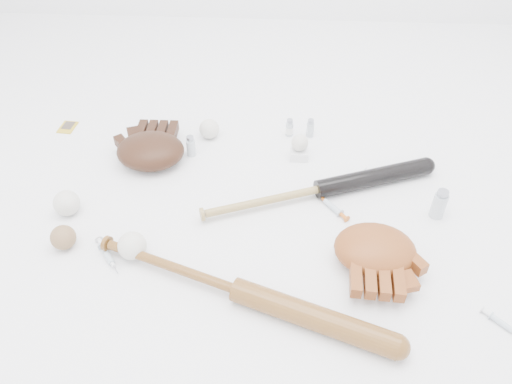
# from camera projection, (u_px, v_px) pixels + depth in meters

# --- Properties ---
(bat_dark) EXTENTS (0.80, 0.35, 0.06)m
(bat_dark) POSITION_uv_depth(u_px,v_px,m) (319.00, 189.00, 1.61)
(bat_dark) COLOR black
(bat_dark) RESTS_ON ground
(bat_wood) EXTENTS (0.86, 0.37, 0.07)m
(bat_wood) POSITION_uv_depth(u_px,v_px,m) (238.00, 290.00, 1.32)
(bat_wood) COLOR brown
(bat_wood) RESTS_ON ground
(glove_dark) EXTENTS (0.28, 0.28, 0.10)m
(glove_dark) POSITION_uv_depth(u_px,v_px,m) (150.00, 150.00, 1.73)
(glove_dark) COLOR black
(glove_dark) RESTS_ON ground
(glove_tan) EXTENTS (0.29, 0.29, 0.10)m
(glove_tan) POSITION_uv_depth(u_px,v_px,m) (375.00, 249.00, 1.40)
(glove_tan) COLOR brown
(glove_tan) RESTS_ON ground
(trading_card) EXTENTS (0.06, 0.08, 0.00)m
(trading_card) POSITION_uv_depth(u_px,v_px,m) (68.00, 127.00, 1.92)
(trading_card) COLOR gold
(trading_card) RESTS_ON ground
(pedestal) EXTENTS (0.06, 0.06, 0.03)m
(pedestal) POSITION_uv_depth(u_px,v_px,m) (299.00, 153.00, 1.77)
(pedestal) COLOR white
(pedestal) RESTS_ON ground
(baseball_on_pedestal) EXTENTS (0.06, 0.06, 0.06)m
(baseball_on_pedestal) POSITION_uv_depth(u_px,v_px,m) (300.00, 143.00, 1.74)
(baseball_on_pedestal) COLOR silver
(baseball_on_pedestal) RESTS_ON pedestal
(baseball_left) EXTENTS (0.08, 0.08, 0.08)m
(baseball_left) POSITION_uv_depth(u_px,v_px,m) (67.00, 203.00, 1.55)
(baseball_left) COLOR silver
(baseball_left) RESTS_ON ground
(baseball_upper) EXTENTS (0.07, 0.07, 0.07)m
(baseball_upper) POSITION_uv_depth(u_px,v_px,m) (209.00, 129.00, 1.85)
(baseball_upper) COLOR silver
(baseball_upper) RESTS_ON ground
(baseball_mid) EXTENTS (0.08, 0.08, 0.08)m
(baseball_mid) POSITION_uv_depth(u_px,v_px,m) (132.00, 246.00, 1.42)
(baseball_mid) COLOR silver
(baseball_mid) RESTS_ON ground
(baseball_aged) EXTENTS (0.07, 0.07, 0.07)m
(baseball_aged) POSITION_uv_depth(u_px,v_px,m) (63.00, 237.00, 1.45)
(baseball_aged) COLOR brown
(baseball_aged) RESTS_ON ground
(syringe_0) EXTENTS (0.12, 0.15, 0.02)m
(syringe_0) POSITION_uv_depth(u_px,v_px,m) (107.00, 255.00, 1.43)
(syringe_0) COLOR #ADBCC6
(syringe_0) RESTS_ON ground
(syringe_1) EXTENTS (0.12, 0.14, 0.02)m
(syringe_1) POSITION_uv_depth(u_px,v_px,m) (333.00, 207.00, 1.58)
(syringe_1) COLOR #ADBCC6
(syringe_1) RESTS_ON ground
(syringe_2) EXTENTS (0.12, 0.13, 0.02)m
(syringe_2) POSITION_uv_depth(u_px,v_px,m) (354.00, 178.00, 1.68)
(syringe_2) COLOR #ADBCC6
(syringe_2) RESTS_ON ground
(syringe_3) EXTENTS (0.11, 0.11, 0.02)m
(syringe_3) POSITION_uv_depth(u_px,v_px,m) (502.00, 323.00, 1.27)
(syringe_3) COLOR #ADBCC6
(syringe_3) RESTS_ON ground
(vial_0) EXTENTS (0.03, 0.03, 0.07)m
(vial_0) POSITION_uv_depth(u_px,v_px,m) (310.00, 128.00, 1.86)
(vial_0) COLOR #B0BBC1
(vial_0) RESTS_ON ground
(vial_1) EXTENTS (0.03, 0.03, 0.07)m
(vial_1) POSITION_uv_depth(u_px,v_px,m) (289.00, 127.00, 1.86)
(vial_1) COLOR #B0BBC1
(vial_1) RESTS_ON ground
(vial_2) EXTENTS (0.03, 0.03, 0.08)m
(vial_2) POSITION_uv_depth(u_px,v_px,m) (191.00, 146.00, 1.77)
(vial_2) COLOR #B0BBC1
(vial_2) RESTS_ON ground
(vial_3) EXTENTS (0.04, 0.04, 0.10)m
(vial_3) POSITION_uv_depth(u_px,v_px,m) (439.00, 204.00, 1.53)
(vial_3) COLOR #B0BBC1
(vial_3) RESTS_ON ground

